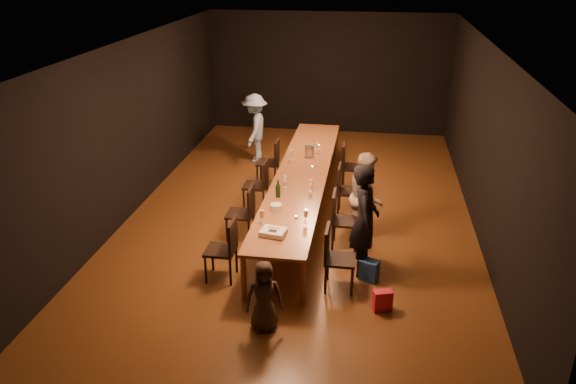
# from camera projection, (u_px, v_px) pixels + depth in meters

# --- Properties ---
(ground) EXTENTS (10.00, 10.00, 0.00)m
(ground) POSITION_uv_depth(u_px,v_px,m) (302.00, 211.00, 10.20)
(ground) COLOR #4D3013
(ground) RESTS_ON ground
(room_shell) EXTENTS (6.04, 10.04, 3.02)m
(room_shell) POSITION_uv_depth(u_px,v_px,m) (303.00, 99.00, 9.37)
(room_shell) COLOR black
(room_shell) RESTS_ON ground
(table) EXTENTS (0.90, 6.00, 0.75)m
(table) POSITION_uv_depth(u_px,v_px,m) (302.00, 175.00, 9.92)
(table) COLOR brown
(table) RESTS_ON ground
(chair_right_0) EXTENTS (0.42, 0.42, 0.93)m
(chair_right_0) POSITION_uv_depth(u_px,v_px,m) (340.00, 259.00, 7.72)
(chair_right_0) COLOR black
(chair_right_0) RESTS_ON ground
(chair_right_1) EXTENTS (0.42, 0.42, 0.93)m
(chair_right_1) POSITION_uv_depth(u_px,v_px,m) (345.00, 220.00, 8.81)
(chair_right_1) COLOR black
(chair_right_1) RESTS_ON ground
(chair_right_2) EXTENTS (0.42, 0.42, 0.93)m
(chair_right_2) POSITION_uv_depth(u_px,v_px,m) (350.00, 191.00, 9.90)
(chair_right_2) COLOR black
(chair_right_2) RESTS_ON ground
(chair_right_3) EXTENTS (0.42, 0.42, 0.93)m
(chair_right_3) POSITION_uv_depth(u_px,v_px,m) (353.00, 167.00, 10.99)
(chair_right_3) COLOR black
(chair_right_3) RESTS_ON ground
(chair_left_0) EXTENTS (0.42, 0.42, 0.93)m
(chair_left_0) POSITION_uv_depth(u_px,v_px,m) (220.00, 249.00, 7.96)
(chair_left_0) COLOR black
(chair_left_0) RESTS_ON ground
(chair_left_1) EXTENTS (0.42, 0.42, 0.93)m
(chair_left_1) POSITION_uv_depth(u_px,v_px,m) (240.00, 213.00, 9.05)
(chair_left_1) COLOR black
(chair_left_1) RESTS_ON ground
(chair_left_2) EXTENTS (0.42, 0.42, 0.93)m
(chair_left_2) POSITION_uv_depth(u_px,v_px,m) (255.00, 185.00, 10.14)
(chair_left_2) COLOR black
(chair_left_2) RESTS_ON ground
(chair_left_3) EXTENTS (0.42, 0.42, 0.93)m
(chair_left_3) POSITION_uv_depth(u_px,v_px,m) (268.00, 162.00, 11.22)
(chair_left_3) COLOR black
(chair_left_3) RESTS_ON ground
(woman_birthday) EXTENTS (0.45, 0.65, 1.69)m
(woman_birthday) POSITION_uv_depth(u_px,v_px,m) (365.00, 220.00, 7.97)
(woman_birthday) COLOR black
(woman_birthday) RESTS_ON ground
(woman_tan) EXTENTS (0.63, 0.77, 1.47)m
(woman_tan) POSITION_uv_depth(u_px,v_px,m) (366.00, 196.00, 8.99)
(woman_tan) COLOR #CAAE97
(woman_tan) RESTS_ON ground
(man_blue) EXTENTS (0.58, 0.99, 1.51)m
(man_blue) POSITION_uv_depth(u_px,v_px,m) (255.00, 128.00, 12.35)
(man_blue) COLOR #809CC6
(man_blue) RESTS_ON ground
(child) EXTENTS (0.53, 0.42, 0.94)m
(child) POSITION_uv_depth(u_px,v_px,m) (264.00, 296.00, 6.88)
(child) COLOR #3A2C20
(child) RESTS_ON ground
(gift_bag_red) EXTENTS (0.28, 0.21, 0.29)m
(gift_bag_red) POSITION_uv_depth(u_px,v_px,m) (382.00, 301.00, 7.36)
(gift_bag_red) COLOR red
(gift_bag_red) RESTS_ON ground
(gift_bag_blue) EXTENTS (0.30, 0.26, 0.32)m
(gift_bag_blue) POSITION_uv_depth(u_px,v_px,m) (369.00, 270.00, 8.02)
(gift_bag_blue) COLOR #244C9F
(gift_bag_blue) RESTS_ON ground
(birthday_cake) EXTENTS (0.38, 0.32, 0.08)m
(birthday_cake) POSITION_uv_depth(u_px,v_px,m) (273.00, 232.00, 7.74)
(birthday_cake) COLOR white
(birthday_cake) RESTS_ON table
(plate_stack) EXTENTS (0.20, 0.20, 0.10)m
(plate_stack) POSITION_uv_depth(u_px,v_px,m) (276.00, 207.00, 8.46)
(plate_stack) COLOR white
(plate_stack) RESTS_ON table
(champagne_bottle) EXTENTS (0.10, 0.10, 0.32)m
(champagne_bottle) POSITION_uv_depth(u_px,v_px,m) (278.00, 188.00, 8.88)
(champagne_bottle) COLOR black
(champagne_bottle) RESTS_ON table
(ice_bucket) EXTENTS (0.24, 0.24, 0.20)m
(ice_bucket) POSITION_uv_depth(u_px,v_px,m) (309.00, 151.00, 10.65)
(ice_bucket) COLOR #B2B1B6
(ice_bucket) RESTS_ON table
(wineglass_0) EXTENTS (0.06, 0.06, 0.21)m
(wineglass_0) POSITION_uv_depth(u_px,v_px,m) (262.00, 217.00, 8.05)
(wineglass_0) COLOR beige
(wineglass_0) RESTS_ON table
(wineglass_1) EXTENTS (0.06, 0.06, 0.21)m
(wineglass_1) POSITION_uv_depth(u_px,v_px,m) (306.00, 216.00, 8.06)
(wineglass_1) COLOR beige
(wineglass_1) RESTS_ON table
(wineglass_2) EXTENTS (0.06, 0.06, 0.21)m
(wineglass_2) POSITION_uv_depth(u_px,v_px,m) (285.00, 182.00, 9.26)
(wineglass_2) COLOR silver
(wineglass_2) RESTS_ON table
(wineglass_3) EXTENTS (0.06, 0.06, 0.21)m
(wineglass_3) POSITION_uv_depth(u_px,v_px,m) (311.00, 185.00, 9.11)
(wineglass_3) COLOR beige
(wineglass_3) RESTS_ON table
(wineglass_4) EXTENTS (0.06, 0.06, 0.21)m
(wineglass_4) POSITION_uv_depth(u_px,v_px,m) (292.00, 155.00, 10.44)
(wineglass_4) COLOR silver
(wineglass_4) RESTS_ON table
(wineglass_5) EXTENTS (0.06, 0.06, 0.21)m
(wineglass_5) POSITION_uv_depth(u_px,v_px,m) (317.00, 148.00, 10.82)
(wineglass_5) COLOR silver
(wineglass_5) RESTS_ON table
(tealight_near) EXTENTS (0.05, 0.05, 0.03)m
(tealight_near) POSITION_uv_depth(u_px,v_px,m) (296.00, 217.00, 8.24)
(tealight_near) COLOR #B2B7B2
(tealight_near) RESTS_ON table
(tealight_mid) EXTENTS (0.05, 0.05, 0.03)m
(tealight_mid) POSITION_uv_depth(u_px,v_px,m) (312.00, 167.00, 10.12)
(tealight_mid) COLOR #B2B7B2
(tealight_mid) RESTS_ON table
(tealight_far) EXTENTS (0.05, 0.05, 0.03)m
(tealight_far) POSITION_uv_depth(u_px,v_px,m) (319.00, 146.00, 11.22)
(tealight_far) COLOR #B2B7B2
(tealight_far) RESTS_ON table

